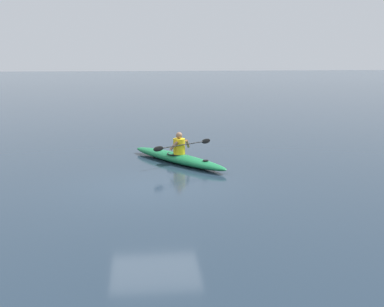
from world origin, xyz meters
TOP-DOWN VIEW (x-y plane):
  - ground_plane at (0.00, 0.00)m, footprint 160.00×160.00m
  - kayak at (-0.87, -2.96)m, footprint 3.18×4.07m
  - kayaker at (-0.93, -2.88)m, footprint 2.01×1.45m

SIDE VIEW (x-z plane):
  - ground_plane at x=0.00m, z-range 0.00..0.00m
  - kayak at x=-0.87m, z-range 0.00..0.31m
  - kayaker at x=-0.93m, z-range 0.25..0.98m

